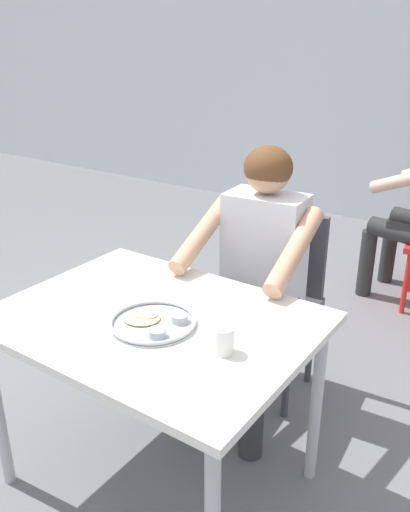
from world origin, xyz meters
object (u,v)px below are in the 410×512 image
at_px(table_foreground, 155,336).
at_px(diner_foreground, 255,262).
at_px(drinking_cup, 223,339).
at_px(chair_foreground, 274,288).
at_px(thali_tray, 153,322).

bearing_deg(table_foreground, diner_foreground, 85.20).
height_order(table_foreground, drinking_cup, drinking_cup).
relative_size(table_foreground, chair_foreground, 1.25).
relative_size(table_foreground, drinking_cup, 12.37).
xyz_separation_m(table_foreground, thali_tray, (0.04, -0.05, 0.09)).
distance_m(table_foreground, thali_tray, 0.11).
height_order(table_foreground, thali_tray, thali_tray).
xyz_separation_m(thali_tray, chair_foreground, (0.00, 0.88, -0.22)).
distance_m(drinking_cup, chair_foreground, 0.96).
height_order(table_foreground, chair_foreground, chair_foreground).
bearing_deg(drinking_cup, chair_foreground, 107.53).
bearing_deg(drinking_cup, diner_foreground, 111.85).
distance_m(chair_foreground, diner_foreground, 0.31).
bearing_deg(chair_foreground, diner_foreground, -86.56).
height_order(thali_tray, diner_foreground, diner_foreground).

